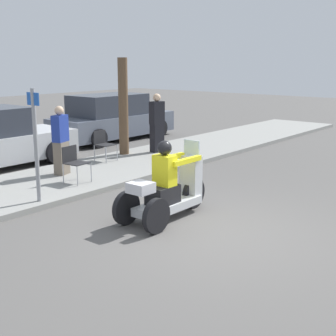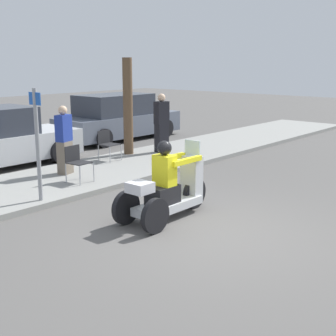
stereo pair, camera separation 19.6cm
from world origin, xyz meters
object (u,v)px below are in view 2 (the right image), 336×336
Objects in this scene: motorcycle_trike at (168,191)px; spectator_far_back at (64,141)px; parked_car_lot_right at (118,118)px; tree_trunk at (128,107)px; folding_chair_set_back at (76,160)px; street_sign at (37,140)px; folding_chair_curbside at (107,142)px; spectator_by_tree at (162,124)px.

spectator_far_back is at bearing 81.16° from motorcycle_trike.
parked_car_lot_right is at bearing 34.21° from spectator_far_back.
tree_trunk is at bearing -127.90° from parked_car_lot_right.
motorcycle_trike is 0.76× the size of tree_trunk.
street_sign is at bearing -155.65° from folding_chair_set_back.
motorcycle_trike is 2.58× the size of folding_chair_curbside.
street_sign is at bearing 114.79° from motorcycle_trike.
parked_car_lot_right is (5.15, 4.11, 0.14)m from folding_chair_set_back.
motorcycle_trike reaches higher than folding_chair_curbside.
folding_chair_curbside is at bearing 31.26° from folding_chair_set_back.
spectator_far_back is 2.27m from street_sign.
motorcycle_trike is 1.28× the size of spectator_far_back.
parked_car_lot_right is at bearing 38.64° from folding_chair_set_back.
motorcycle_trike is 0.96× the size of street_sign.
spectator_far_back reaches higher than folding_chair_set_back.
folding_chair_set_back is at bearing 84.31° from motorcycle_trike.
spectator_by_tree is 3.45m from parked_car_lot_right.
folding_chair_set_back is at bearing -167.11° from spectator_by_tree.
folding_chair_curbside is 0.17× the size of parked_car_lot_right.
tree_trunk is (2.77, 0.63, 0.59)m from spectator_far_back.
street_sign is at bearing -144.05° from parked_car_lot_right.
spectator_far_back is at bearing -178.73° from spectator_by_tree.
motorcycle_trike is 3.04m from folding_chair_set_back.
spectator_by_tree is 0.63× the size of tree_trunk.
parked_car_lot_right is (3.11, 2.88, 0.14)m from folding_chair_curbside.
folding_chair_set_back is 1.69m from street_sign.
folding_chair_curbside is (1.74, 0.42, -0.29)m from spectator_far_back.
folding_chair_set_back is 6.59m from parked_car_lot_right.
spectator_far_back is at bearing 70.07° from folding_chair_set_back.
spectator_far_back is 3.63m from spectator_by_tree.
street_sign reaches higher than folding_chair_curbside.
parked_car_lot_right is at bearing 69.20° from spectator_by_tree.
motorcycle_trike is 5.69m from tree_trunk.
spectator_by_tree is 1.16m from tree_trunk.
spectator_far_back is 0.34× the size of parked_car_lot_right.
motorcycle_trike is at bearing -127.36° from parked_car_lot_right.
folding_chair_set_back is (-2.04, -1.24, 0.00)m from folding_chair_curbside.
spectator_far_back is at bearing -166.43° from folding_chair_curbside.
spectator_far_back is 0.92m from folding_chair_set_back.
tree_trunk is (-2.08, -2.67, 0.75)m from parked_car_lot_right.
street_sign is at bearing -139.48° from spectator_far_back.
motorcycle_trike is at bearing -137.15° from spectator_by_tree.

